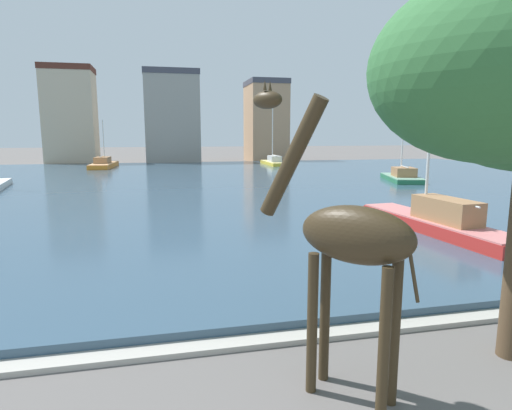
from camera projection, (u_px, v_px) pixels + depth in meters
The scene contains 10 objects.
harbor_water at pixel (192, 185), 35.36m from camera, with size 83.79×54.32×0.31m, color #334C60.
quay_edge_coping at pixel (294, 337), 9.01m from camera, with size 83.79×0.50×0.12m, color #ADA89E.
giraffe_statue at pixel (346, 240), 6.73m from camera, with size 2.28×2.51×5.20m.
sailboat_green at pixel (401, 178), 37.48m from camera, with size 4.33×7.75×6.43m.
sailboat_red at pixel (425, 222), 18.26m from camera, with size 2.21×9.69×6.23m.
sailboat_yellow at pixel (272, 163), 56.91m from camera, with size 2.04×8.66×8.78m.
sailboat_orange at pixel (105, 165), 52.29m from camera, with size 2.77×9.50×6.00m.
townhouse_end_terrace at pixel (71, 116), 60.19m from camera, with size 6.80×5.84×13.62m.
townhouse_wide_warehouse at pixel (172, 118), 62.48m from camera, with size 7.82×6.87×13.32m.
townhouse_tall_gabled at pixel (266, 121), 67.48m from camera, with size 5.87×7.49×12.57m.
Camera 1 is at (-2.64, -0.44, 4.29)m, focal length 29.98 mm.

